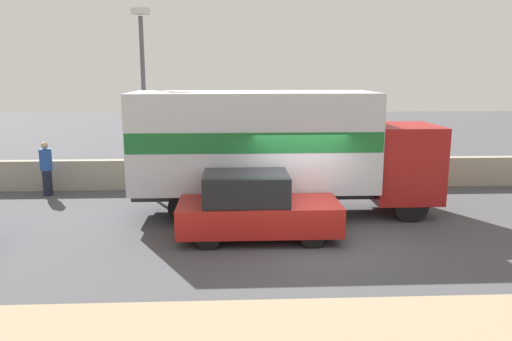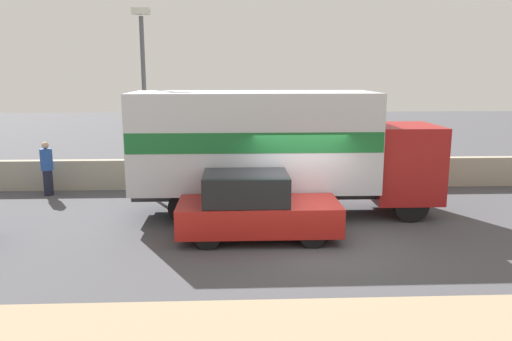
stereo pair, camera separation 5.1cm
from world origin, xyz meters
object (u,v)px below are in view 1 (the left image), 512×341
Objects in this scene: street_lamp at (144,89)px; pedestrian at (46,168)px; car_hatchback at (255,208)px; box_truck at (274,146)px.

street_lamp is 3.34× the size of pedestrian.
pedestrian is (-6.80, 4.78, 0.15)m from car_hatchback.
street_lamp is 6.32m from car_hatchback.
box_truck reaches higher than car_hatchback.
pedestrian reaches higher than car_hatchback.
pedestrian is at bearing 144.92° from car_hatchback.
pedestrian is (-3.40, 0.23, -2.63)m from street_lamp.
street_lamp is at bearing 149.40° from box_truck.
street_lamp is 1.52× the size of car_hatchback.
street_lamp is 0.70× the size of box_truck.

